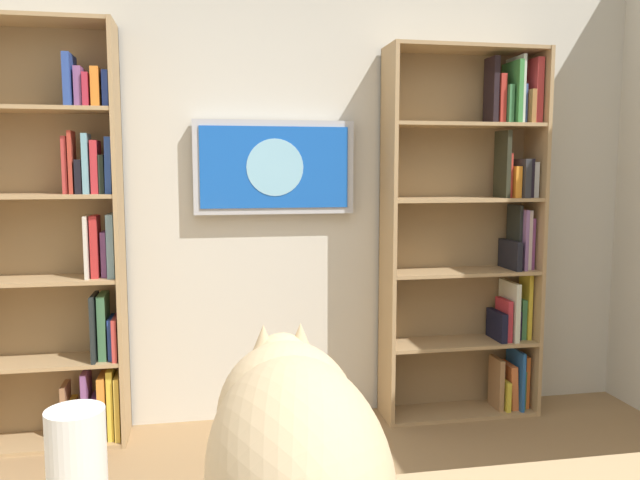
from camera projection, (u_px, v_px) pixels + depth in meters
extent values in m
cube|color=beige|center=(260.00, 182.00, 3.54)|extent=(4.52, 0.06, 2.70)
cube|color=tan|center=(533.00, 234.00, 3.67)|extent=(0.02, 0.28, 2.09)
cube|color=tan|center=(388.00, 237.00, 3.51)|extent=(0.02, 0.28, 2.09)
cube|color=#93754E|center=(453.00, 234.00, 3.72)|extent=(0.90, 0.01, 2.09)
cube|color=tan|center=(458.00, 411.00, 3.71)|extent=(0.86, 0.27, 0.02)
cube|color=tan|center=(459.00, 342.00, 3.66)|extent=(0.86, 0.27, 0.02)
cube|color=tan|center=(461.00, 272.00, 3.62)|extent=(0.86, 0.27, 0.02)
cube|color=tan|center=(463.00, 199.00, 3.57)|extent=(0.86, 0.27, 0.02)
cube|color=tan|center=(465.00, 125.00, 3.52)|extent=(0.86, 0.27, 0.02)
cube|color=tan|center=(467.00, 49.00, 3.48)|extent=(0.86, 0.27, 0.02)
cube|color=orange|center=(522.00, 380.00, 3.77)|extent=(0.02, 0.15, 0.31)
cube|color=#3A7542|center=(519.00, 388.00, 3.75)|extent=(0.02, 0.13, 0.23)
cube|color=#22559A|center=(515.00, 378.00, 3.75)|extent=(0.02, 0.21, 0.35)
cube|color=orange|center=(508.00, 385.00, 3.76)|extent=(0.05, 0.17, 0.26)
cube|color=gold|center=(502.00, 393.00, 3.74)|extent=(0.03, 0.19, 0.17)
cube|color=#9F744A|center=(496.00, 383.00, 3.73)|extent=(0.03, 0.15, 0.30)
cube|color=yellow|center=(525.00, 306.00, 3.71)|extent=(0.02, 0.13, 0.38)
cube|color=#41824E|center=(519.00, 318.00, 3.73)|extent=(0.03, 0.13, 0.23)
cube|color=#1E162F|center=(514.00, 324.00, 3.72)|extent=(0.03, 0.13, 0.17)
cube|color=beige|center=(509.00, 310.00, 3.70)|extent=(0.03, 0.23, 0.34)
cube|color=#B72C37|center=(504.00, 319.00, 3.68)|extent=(0.03, 0.17, 0.24)
cube|color=black|center=(497.00, 325.00, 3.69)|extent=(0.04, 0.21, 0.17)
cube|color=#80407A|center=(528.00, 243.00, 3.68)|extent=(0.02, 0.14, 0.29)
cube|color=silver|center=(524.00, 239.00, 3.65)|extent=(0.03, 0.13, 0.34)
cube|color=#7F578C|center=(520.00, 239.00, 3.64)|extent=(0.02, 0.17, 0.35)
cube|color=black|center=(514.00, 237.00, 3.66)|extent=(0.02, 0.16, 0.37)
cube|color=black|center=(510.00, 255.00, 3.66)|extent=(0.03, 0.24, 0.17)
cube|color=silver|center=(531.00, 180.00, 3.61)|extent=(0.03, 0.12, 0.20)
cube|color=black|center=(525.00, 178.00, 3.61)|extent=(0.03, 0.16, 0.22)
cube|color=#2A2B2E|center=(518.00, 178.00, 3.60)|extent=(0.04, 0.23, 0.22)
cube|color=orange|center=(511.00, 182.00, 3.60)|extent=(0.04, 0.19, 0.18)
cube|color=#BA3529|center=(506.00, 176.00, 3.59)|extent=(0.02, 0.13, 0.25)
cube|color=#29291C|center=(502.00, 164.00, 3.57)|extent=(0.03, 0.16, 0.38)
cube|color=#C13738|center=(533.00, 92.00, 3.56)|extent=(0.04, 0.16, 0.36)
cube|color=#9F6A36|center=(525.00, 107.00, 3.56)|extent=(0.03, 0.20, 0.18)
cube|color=#395087|center=(520.00, 105.00, 3.57)|extent=(0.02, 0.15, 0.22)
cube|color=silver|center=(515.00, 91.00, 3.56)|extent=(0.02, 0.21, 0.37)
cube|color=#3A863F|center=(512.00, 93.00, 3.54)|extent=(0.03, 0.22, 0.34)
cube|color=#3A7946|center=(506.00, 105.00, 3.54)|extent=(0.03, 0.15, 0.21)
cube|color=#B73027|center=(499.00, 99.00, 3.53)|extent=(0.03, 0.12, 0.27)
cube|color=black|center=(491.00, 91.00, 3.54)|extent=(0.03, 0.14, 0.37)
cube|color=tan|center=(120.00, 237.00, 3.25)|extent=(0.02, 0.28, 2.15)
cube|color=#93754E|center=(47.00, 236.00, 3.31)|extent=(0.79, 0.01, 2.15)
cube|color=tan|center=(51.00, 441.00, 3.30)|extent=(0.75, 0.27, 0.02)
cube|color=tan|center=(47.00, 362.00, 3.25)|extent=(0.75, 0.27, 0.02)
cube|color=tan|center=(43.00, 280.00, 3.21)|extent=(0.75, 0.27, 0.02)
cube|color=tan|center=(38.00, 196.00, 3.16)|extent=(0.75, 0.27, 0.02)
cube|color=tan|center=(34.00, 109.00, 3.11)|extent=(0.75, 0.27, 0.02)
cube|color=tan|center=(30.00, 20.00, 3.06)|extent=(0.75, 0.27, 0.02)
cube|color=gold|center=(120.00, 403.00, 3.36)|extent=(0.03, 0.24, 0.33)
cube|color=yellow|center=(112.00, 402.00, 3.32)|extent=(0.03, 0.16, 0.37)
cube|color=orange|center=(104.00, 406.00, 3.32)|extent=(0.04, 0.19, 0.34)
cube|color=#7A4590|center=(96.00, 416.00, 3.33)|extent=(0.04, 0.16, 0.23)
cube|color=#7D4A83|center=(87.00, 404.00, 3.30)|extent=(0.03, 0.18, 0.37)
cube|color=#BC2B32|center=(81.00, 420.00, 3.31)|extent=(0.03, 0.13, 0.19)
cube|color=gold|center=(74.00, 418.00, 3.32)|extent=(0.03, 0.13, 0.21)
cube|color=#956745|center=(66.00, 411.00, 3.30)|extent=(0.03, 0.15, 0.29)
cube|color=#BD3C38|center=(117.00, 337.00, 3.29)|extent=(0.02, 0.22, 0.22)
cube|color=#254396|center=(112.00, 337.00, 3.30)|extent=(0.02, 0.18, 0.21)
cube|color=#41744A|center=(104.00, 325.00, 3.29)|extent=(0.04, 0.19, 0.34)
cube|color=black|center=(95.00, 327.00, 3.26)|extent=(0.02, 0.21, 0.34)
cube|color=#7194A2|center=(113.00, 245.00, 3.26)|extent=(0.04, 0.21, 0.32)
cube|color=#764478|center=(105.00, 254.00, 3.25)|extent=(0.03, 0.12, 0.23)
cube|color=#B72929|center=(96.00, 246.00, 3.23)|extent=(0.04, 0.14, 0.32)
cube|color=beige|center=(88.00, 247.00, 3.21)|extent=(0.02, 0.16, 0.32)
cube|color=#29489C|center=(109.00, 166.00, 3.19)|extent=(0.04, 0.13, 0.28)
cube|color=black|center=(103.00, 174.00, 3.19)|extent=(0.02, 0.13, 0.19)
cube|color=red|center=(96.00, 167.00, 3.19)|extent=(0.04, 0.14, 0.27)
cube|color=#6CA1B2|center=(87.00, 164.00, 3.17)|extent=(0.03, 0.14, 0.30)
cube|color=black|center=(81.00, 177.00, 3.19)|extent=(0.03, 0.16, 0.17)
cube|color=#AF3627|center=(72.00, 163.00, 3.16)|extent=(0.02, 0.13, 0.31)
cube|color=#B53634|center=(66.00, 165.00, 3.17)|extent=(0.02, 0.12, 0.29)
cube|color=#27409F|center=(107.00, 90.00, 3.14)|extent=(0.03, 0.14, 0.18)
cube|color=orange|center=(97.00, 88.00, 3.13)|extent=(0.04, 0.16, 0.19)
cube|color=#B0273A|center=(88.00, 91.00, 3.13)|extent=(0.03, 0.19, 0.16)
cube|color=#864E80|center=(80.00, 88.00, 3.13)|extent=(0.04, 0.18, 0.19)
cube|color=#2A4593|center=(70.00, 81.00, 3.11)|extent=(0.04, 0.20, 0.25)
cube|color=#B7B7BC|center=(274.00, 167.00, 3.47)|extent=(0.88, 0.06, 0.51)
cube|color=blue|center=(275.00, 167.00, 3.43)|extent=(0.81, 0.01, 0.44)
cylinder|color=#8CCCEA|center=(275.00, 167.00, 3.43)|extent=(0.31, 0.00, 0.31)
ellipsoid|color=#D1B284|center=(297.00, 472.00, 1.05)|extent=(0.31, 0.56, 0.37)
ellipsoid|color=#D1B284|center=(287.00, 417.00, 1.17)|extent=(0.26, 0.31, 0.28)
sphere|color=#D1B284|center=(282.00, 366.00, 1.23)|extent=(0.13, 0.13, 0.13)
cone|color=#D1B284|center=(300.00, 341.00, 1.23)|extent=(0.06, 0.06, 0.07)
cone|color=#D1B284|center=(263.00, 343.00, 1.22)|extent=(0.06, 0.06, 0.07)
cone|color=beige|center=(301.00, 344.00, 1.23)|extent=(0.03, 0.03, 0.05)
cone|color=beige|center=(264.00, 346.00, 1.21)|extent=(0.03, 0.03, 0.05)
cylinder|color=white|center=(77.00, 471.00, 1.19)|extent=(0.11, 0.11, 0.24)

